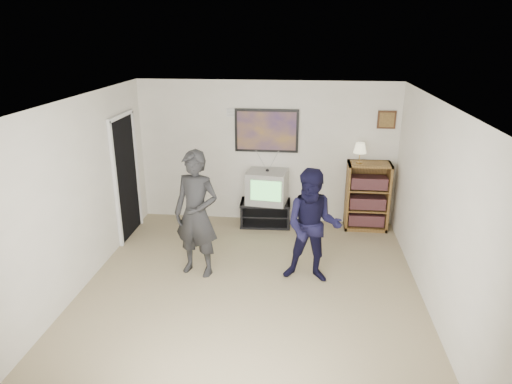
% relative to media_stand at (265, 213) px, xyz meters
% --- Properties ---
extents(room_shell, '(4.51, 5.00, 2.51)m').
position_rel_media_stand_xyz_m(room_shell, '(-0.01, -1.88, 1.03)').
color(room_shell, '#7E7150').
rests_on(room_shell, ground).
extents(media_stand, '(0.90, 0.53, 0.44)m').
position_rel_media_stand_xyz_m(media_stand, '(0.00, 0.00, 0.00)').
color(media_stand, black).
rests_on(media_stand, room_shell).
extents(crt_television, '(0.73, 0.64, 0.56)m').
position_rel_media_stand_xyz_m(crt_television, '(0.03, 0.00, 0.50)').
color(crt_television, '#969691').
rests_on(crt_television, media_stand).
extents(bookshelf, '(0.72, 0.41, 1.18)m').
position_rel_media_stand_xyz_m(bookshelf, '(1.75, 0.05, 0.37)').
color(bookshelf, '#543B19').
rests_on(bookshelf, room_shell).
extents(table_lamp, '(0.22, 0.22, 0.35)m').
position_rel_media_stand_xyz_m(table_lamp, '(1.57, 0.02, 1.14)').
color(table_lamp, '#F1E9B7').
rests_on(table_lamp, bookshelf).
extents(person_tall, '(0.74, 0.58, 1.79)m').
position_rel_media_stand_xyz_m(person_tall, '(-0.80, -1.79, 0.68)').
color(person_tall, black).
rests_on(person_tall, room_shell).
extents(person_short, '(0.83, 0.68, 1.60)m').
position_rel_media_stand_xyz_m(person_short, '(0.79, -1.82, 0.58)').
color(person_short, black).
rests_on(person_short, room_shell).
extents(controller_left, '(0.05, 0.13, 0.04)m').
position_rel_media_stand_xyz_m(controller_left, '(-0.81, -1.55, 0.99)').
color(controller_left, white).
rests_on(controller_left, person_tall).
extents(controller_right, '(0.07, 0.11, 0.03)m').
position_rel_media_stand_xyz_m(controller_right, '(0.84, -1.62, 0.74)').
color(controller_right, white).
rests_on(controller_right, person_short).
extents(poster, '(1.10, 0.03, 0.75)m').
position_rel_media_stand_xyz_m(poster, '(-0.01, 0.25, 1.43)').
color(poster, black).
rests_on(poster, room_shell).
extents(air_vent, '(0.28, 0.02, 0.14)m').
position_rel_media_stand_xyz_m(air_vent, '(-0.56, 0.25, 1.73)').
color(air_vent, white).
rests_on(air_vent, room_shell).
extents(small_picture, '(0.30, 0.03, 0.30)m').
position_rel_media_stand_xyz_m(small_picture, '(1.99, 0.25, 1.66)').
color(small_picture, '#341810').
rests_on(small_picture, room_shell).
extents(doorway, '(0.03, 0.85, 2.00)m').
position_rel_media_stand_xyz_m(doorway, '(-2.25, -0.63, 0.78)').
color(doorway, black).
rests_on(doorway, room_shell).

